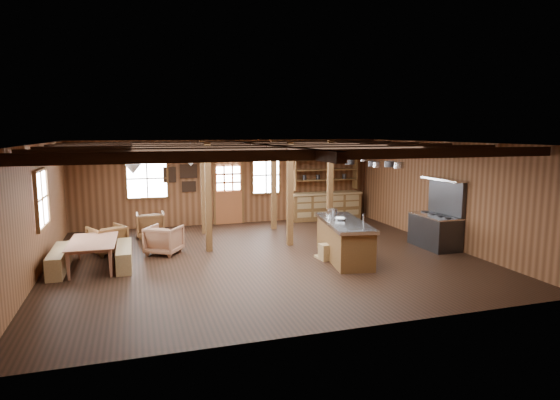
{
  "coord_description": "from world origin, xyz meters",
  "views": [
    {
      "loc": [
        -2.97,
        -10.81,
        3.07
      ],
      "look_at": [
        0.55,
        0.45,
        1.34
      ],
      "focal_mm": 30.0,
      "sensor_mm": 36.0,
      "label": 1
    }
  ],
  "objects_px": {
    "armchair_b": "(150,225)",
    "commercial_range": "(437,225)",
    "dining_table": "(95,254)",
    "armchair_c": "(164,240)",
    "armchair_a": "(107,240)",
    "kitchen_island": "(344,240)"
  },
  "relations": [
    {
      "from": "dining_table",
      "to": "armchair_c",
      "type": "xyz_separation_m",
      "value": [
        1.57,
        0.82,
        0.04
      ]
    },
    {
      "from": "armchair_b",
      "to": "commercial_range",
      "type": "bearing_deg",
      "value": 153.65
    },
    {
      "from": "armchair_a",
      "to": "armchair_b",
      "type": "height_order",
      "value": "armchair_b"
    },
    {
      "from": "commercial_range",
      "to": "dining_table",
      "type": "bearing_deg",
      "value": 175.66
    },
    {
      "from": "armchair_c",
      "to": "dining_table",
      "type": "bearing_deg",
      "value": 58.75
    },
    {
      "from": "commercial_range",
      "to": "dining_table",
      "type": "height_order",
      "value": "commercial_range"
    },
    {
      "from": "commercial_range",
      "to": "armchair_b",
      "type": "height_order",
      "value": "commercial_range"
    },
    {
      "from": "armchair_b",
      "to": "armchair_a",
      "type": "bearing_deg",
      "value": 55.71
    },
    {
      "from": "commercial_range",
      "to": "dining_table",
      "type": "xyz_separation_m",
      "value": [
        -8.55,
        0.65,
        -0.29
      ]
    },
    {
      "from": "kitchen_island",
      "to": "armchair_a",
      "type": "height_order",
      "value": "kitchen_island"
    },
    {
      "from": "commercial_range",
      "to": "armchair_c",
      "type": "xyz_separation_m",
      "value": [
        -6.98,
        1.47,
        -0.25
      ]
    },
    {
      "from": "armchair_b",
      "to": "armchair_c",
      "type": "relative_size",
      "value": 1.02
    },
    {
      "from": "armchair_a",
      "to": "armchair_b",
      "type": "relative_size",
      "value": 0.99
    },
    {
      "from": "kitchen_island",
      "to": "armchair_b",
      "type": "xyz_separation_m",
      "value": [
        -4.39,
        3.88,
        -0.11
      ]
    },
    {
      "from": "commercial_range",
      "to": "armchair_c",
      "type": "bearing_deg",
      "value": 168.09
    },
    {
      "from": "armchair_a",
      "to": "armchair_c",
      "type": "height_order",
      "value": "armchair_a"
    },
    {
      "from": "armchair_a",
      "to": "commercial_range",
      "type": "bearing_deg",
      "value": 139.86
    },
    {
      "from": "armchair_a",
      "to": "armchair_b",
      "type": "xyz_separation_m",
      "value": [
        1.11,
        1.64,
        0.0
      ]
    },
    {
      "from": "dining_table",
      "to": "armchair_c",
      "type": "distance_m",
      "value": 1.77
    },
    {
      "from": "commercial_range",
      "to": "armchair_c",
      "type": "distance_m",
      "value": 7.14
    },
    {
      "from": "armchair_a",
      "to": "armchair_c",
      "type": "xyz_separation_m",
      "value": [
        1.37,
        -0.44,
        -0.0
      ]
    },
    {
      "from": "dining_table",
      "to": "armchair_b",
      "type": "relative_size",
      "value": 2.23
    }
  ]
}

